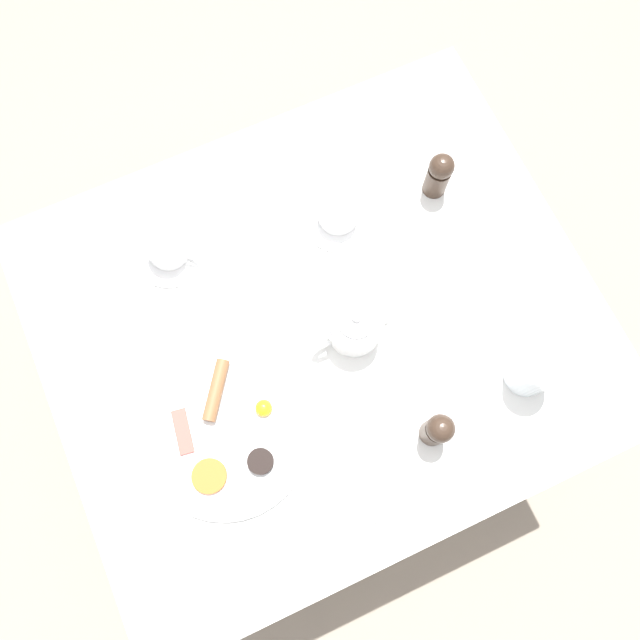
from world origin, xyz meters
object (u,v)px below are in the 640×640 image
(water_glass_tall, at_px, (535,370))
(salt_grinder, at_px, (437,430))
(teacup_with_saucer_right, at_px, (168,249))
(knife_by_plate, at_px, (415,126))
(pepper_grinder, at_px, (439,174))
(napkin_folded, at_px, (369,488))
(teapot_near, at_px, (354,326))
(breakfast_plate, at_px, (228,432))
(fork_by_plate, at_px, (490,297))
(teacup_with_saucer_left, at_px, (338,214))

(water_glass_tall, xyz_separation_m, salt_grinder, (0.02, -0.21, -0.00))
(teacup_with_saucer_right, distance_m, knife_by_plate, 0.57)
(pepper_grinder, bearing_deg, napkin_folded, -38.12)
(teapot_near, bearing_deg, breakfast_plate, -168.19)
(pepper_grinder, xyz_separation_m, fork_by_plate, (0.25, -0.01, -0.06))
(pepper_grinder, bearing_deg, breakfast_plate, -63.40)
(teacup_with_saucer_left, bearing_deg, teacup_with_saucer_right, -101.62)
(salt_grinder, distance_m, fork_by_plate, 0.30)
(fork_by_plate, bearing_deg, breakfast_plate, -86.83)
(napkin_folded, distance_m, knife_by_plate, 0.75)
(teacup_with_saucer_left, distance_m, salt_grinder, 0.46)
(teacup_with_saucer_right, relative_size, knife_by_plate, 0.86)
(teacup_with_saucer_right, relative_size, pepper_grinder, 1.26)
(teacup_with_saucer_right, distance_m, fork_by_plate, 0.64)
(pepper_grinder, bearing_deg, teacup_with_saucer_right, -99.26)
(pepper_grinder, relative_size, knife_by_plate, 0.68)
(teacup_with_saucer_right, xyz_separation_m, knife_by_plate, (-0.06, 0.57, -0.02))
(salt_grinder, bearing_deg, breakfast_plate, -114.50)
(napkin_folded, relative_size, fork_by_plate, 0.91)
(teacup_with_saucer_right, xyz_separation_m, fork_by_plate, (0.34, 0.54, -0.02))
(teapot_near, relative_size, pepper_grinder, 1.61)
(water_glass_tall, height_order, fork_by_plate, water_glass_tall)
(napkin_folded, xyz_separation_m, knife_by_plate, (-0.63, 0.41, -0.00))
(breakfast_plate, height_order, fork_by_plate, breakfast_plate)
(breakfast_plate, height_order, water_glass_tall, water_glass_tall)
(teapot_near, xyz_separation_m, pepper_grinder, (-0.21, 0.28, 0.01))
(teapot_near, relative_size, knife_by_plate, 1.10)
(breakfast_plate, relative_size, napkin_folded, 2.00)
(fork_by_plate, bearing_deg, teacup_with_saucer_right, -122.58)
(pepper_grinder, bearing_deg, salt_grinder, -27.54)
(breakfast_plate, height_order, teapot_near, teapot_near)
(napkin_folded, bearing_deg, salt_grinder, 105.35)
(fork_by_plate, relative_size, knife_by_plate, 1.00)
(salt_grinder, xyz_separation_m, fork_by_plate, (-0.19, 0.22, -0.06))
(breakfast_plate, relative_size, fork_by_plate, 1.83)
(teacup_with_saucer_right, bearing_deg, napkin_folded, 16.13)
(teapot_near, height_order, napkin_folded, teapot_near)
(napkin_folded, distance_m, fork_by_plate, 0.43)
(breakfast_plate, height_order, knife_by_plate, breakfast_plate)
(teapot_near, height_order, pepper_grinder, teapot_near)
(fork_by_plate, bearing_deg, teapot_near, -99.76)
(pepper_grinder, xyz_separation_m, knife_by_plate, (-0.14, 0.03, -0.06))
(salt_grinder, distance_m, knife_by_plate, 0.64)
(breakfast_plate, bearing_deg, teapot_near, 105.14)
(knife_by_plate, bearing_deg, salt_grinder, -23.89)
(teapot_near, xyz_separation_m, salt_grinder, (0.23, 0.05, 0.01))
(breakfast_plate, xyz_separation_m, fork_by_plate, (-0.03, 0.56, -0.01))
(teapot_near, relative_size, fork_by_plate, 1.10)
(napkin_folded, bearing_deg, teacup_with_saucer_left, 161.29)
(water_glass_tall, bearing_deg, teacup_with_saucer_right, -134.17)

